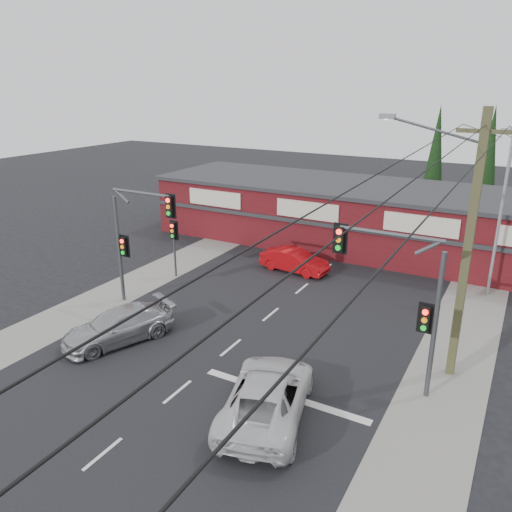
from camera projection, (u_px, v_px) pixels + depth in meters
The scene contains 18 objects.
ground at pixel (225, 353), 20.91m from camera, with size 120.00×120.00×0.00m, color black.
road_strip at pixel (278, 308), 25.04m from camera, with size 14.00×70.00×0.01m, color black.
verge_left at pixel (148, 278), 28.94m from camera, with size 3.00×70.00×0.02m, color gray.
verge_right at pixel (457, 350), 21.13m from camera, with size 3.00×70.00×0.02m, color gray.
stop_line at pixel (284, 395), 18.06m from camera, with size 6.50×0.35×0.01m, color silver.
white_suv at pixel (267, 395), 16.76m from camera, with size 2.56×5.56×1.54m, color silver.
silver_suv at pixel (119, 326), 21.70m from camera, with size 2.00×4.91×1.43m, color #ABAEB0.
red_sedan at pixel (294, 261), 29.75m from camera, with size 1.44×4.13×1.36m, color #B50B0F.
lane_dashes at pixel (252, 330), 22.83m from camera, with size 0.12×42.27×0.01m.
shop_building at pixel (343, 213), 34.68m from camera, with size 27.30×8.40×4.22m.
conifer_near at pixel (435, 157), 37.30m from camera, with size 1.80×1.80×9.25m.
conifer_far at pixel (489, 157), 37.34m from camera, with size 1.80×1.80×9.25m.
traffic_mast_left at pixel (134, 230), 24.23m from camera, with size 3.77×0.27×5.97m.
traffic_mast_right at pixel (405, 289), 17.29m from camera, with size 3.96×0.27×5.97m.
pedestal_signal at pixel (174, 237), 28.38m from camera, with size 0.55×0.27×3.38m.
utility_pole at pixel (465, 241), 17.76m from camera, with size 4.38×0.59×10.00m.
steel_pole at pixel (501, 209), 25.13m from camera, with size 1.20×0.16×9.00m.
power_lines at pixel (459, 156), 12.01m from camera, with size 2.01×29.00×1.22m.
Camera 1 is at (10.11, -15.44, 10.72)m, focal length 35.00 mm.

